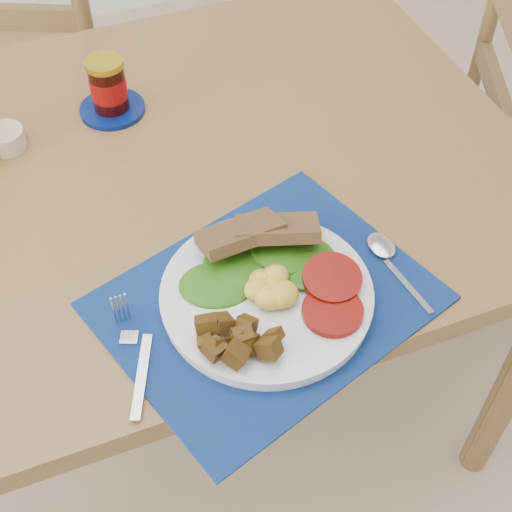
% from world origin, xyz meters
% --- Properties ---
extents(ground, '(4.00, 4.00, 0.00)m').
position_xyz_m(ground, '(0.00, 0.00, 0.00)').
color(ground, tan).
rests_on(ground, ground).
extents(table, '(1.40, 0.90, 0.75)m').
position_xyz_m(table, '(0.00, 0.20, 0.67)').
color(table, brown).
rests_on(table, ground).
extents(chair_far, '(0.56, 0.55, 1.16)m').
position_xyz_m(chair_far, '(-0.05, 0.90, 0.58)').
color(chair_far, brown).
rests_on(chair_far, ground).
extents(placemat, '(0.51, 0.45, 0.00)m').
position_xyz_m(placemat, '(0.15, -0.12, 0.75)').
color(placemat, black).
rests_on(placemat, table).
extents(breakfast_plate, '(0.29, 0.29, 0.07)m').
position_xyz_m(breakfast_plate, '(0.14, -0.13, 0.77)').
color(breakfast_plate, silver).
rests_on(breakfast_plate, placemat).
extents(fork, '(0.06, 0.18, 0.00)m').
position_xyz_m(fork, '(-0.04, -0.14, 0.76)').
color(fork, '#B2B5BA').
rests_on(fork, placemat).
extents(spoon, '(0.04, 0.16, 0.00)m').
position_xyz_m(spoon, '(0.34, -0.12, 0.76)').
color(spoon, '#B2B5BA').
rests_on(spoon, placemat).
extents(ramekin, '(0.07, 0.07, 0.03)m').
position_xyz_m(ramekin, '(-0.14, 0.34, 0.77)').
color(ramekin, '#CDB196').
rests_on(ramekin, table).
extents(jam_on_saucer, '(0.12, 0.12, 0.10)m').
position_xyz_m(jam_on_saucer, '(0.05, 0.37, 0.80)').
color(jam_on_saucer, '#051658').
rests_on(jam_on_saucer, table).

